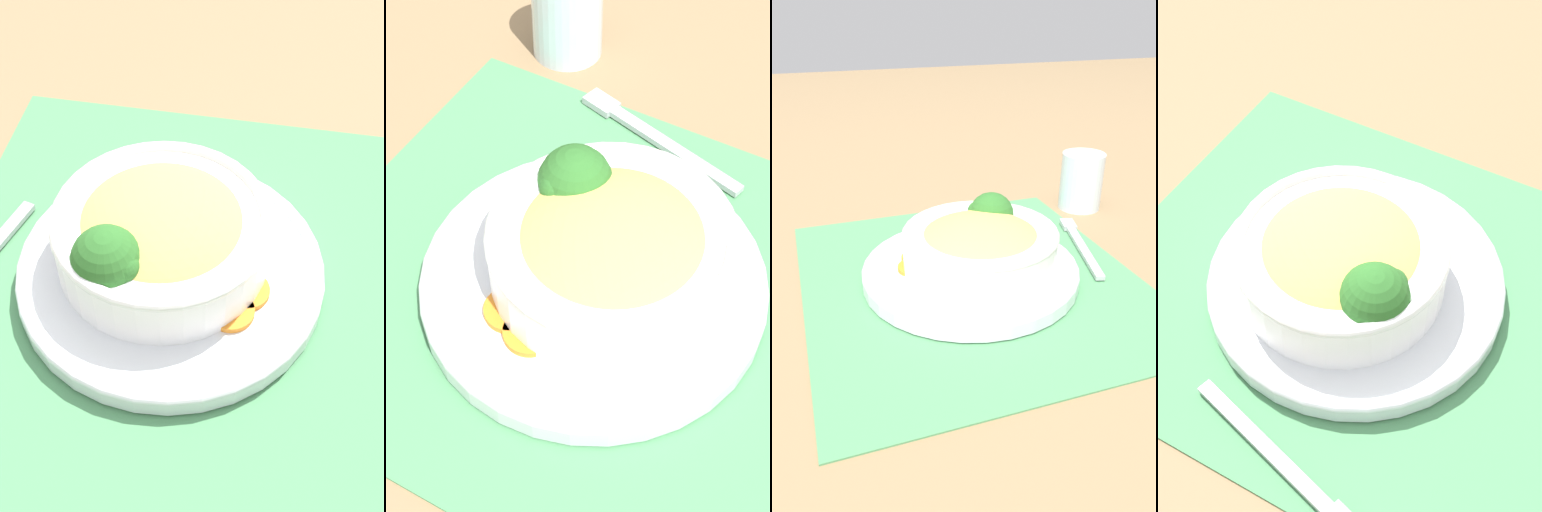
# 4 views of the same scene
# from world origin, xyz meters

# --- Properties ---
(ground_plane) EXTENTS (4.00, 4.00, 0.00)m
(ground_plane) POSITION_xyz_m (0.00, 0.00, 0.00)
(ground_plane) COLOR #8C704C
(placemat) EXTENTS (0.42, 0.47, 0.00)m
(placemat) POSITION_xyz_m (0.00, 0.00, 0.00)
(placemat) COLOR #4C8C59
(placemat) RESTS_ON ground_plane
(plate) EXTENTS (0.27, 0.27, 0.02)m
(plate) POSITION_xyz_m (0.00, 0.00, 0.02)
(plate) COLOR silver
(plate) RESTS_ON placemat
(bowl) EXTENTS (0.19, 0.19, 0.07)m
(bowl) POSITION_xyz_m (0.01, -0.01, 0.05)
(bowl) COLOR white
(bowl) RESTS_ON plate
(broccoli_floret) EXTENTS (0.06, 0.06, 0.08)m
(broccoli_floret) POSITION_xyz_m (0.04, 0.04, 0.07)
(broccoli_floret) COLOR #759E51
(broccoli_floret) RESTS_ON plate
(carrot_slice_near) EXTENTS (0.04, 0.04, 0.01)m
(carrot_slice_near) POSITION_xyz_m (-0.06, 0.04, 0.02)
(carrot_slice_near) COLOR orange
(carrot_slice_near) RESTS_ON plate
(carrot_slice_middle) EXTENTS (0.04, 0.04, 0.01)m
(carrot_slice_middle) POSITION_xyz_m (-0.07, 0.01, 0.02)
(carrot_slice_middle) COLOR orange
(carrot_slice_middle) RESTS_ON plate
(fork) EXTENTS (0.06, 0.18, 0.01)m
(fork) POSITION_xyz_m (0.18, 0.05, 0.01)
(fork) COLOR #B7B7BC
(fork) RESTS_ON placemat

